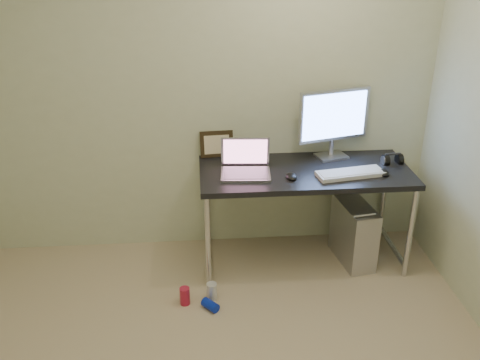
% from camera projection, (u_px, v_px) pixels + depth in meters
% --- Properties ---
extents(wall_back, '(3.50, 0.02, 2.50)m').
position_uv_depth(wall_back, '(197.00, 92.00, 3.86)').
color(wall_back, beige).
rests_on(wall_back, ground).
extents(desk, '(1.51, 0.66, 0.75)m').
position_uv_depth(desk, '(305.00, 180.00, 3.86)').
color(desk, black).
rests_on(desk, ground).
extents(tower_computer, '(0.27, 0.48, 0.50)m').
position_uv_depth(tower_computer, '(354.00, 233.00, 4.03)').
color(tower_computer, '#ADADB2').
rests_on(tower_computer, ground).
extents(cable_a, '(0.01, 0.16, 0.69)m').
position_uv_depth(cable_a, '(338.00, 194.00, 4.26)').
color(cable_a, black).
rests_on(cable_a, ground).
extents(cable_b, '(0.02, 0.11, 0.71)m').
position_uv_depth(cable_b, '(349.00, 197.00, 4.25)').
color(cable_b, black).
rests_on(cable_b, ground).
extents(can_red, '(0.08, 0.08, 0.13)m').
position_uv_depth(can_red, '(185.00, 296.00, 3.61)').
color(can_red, '#B21C3A').
rests_on(can_red, ground).
extents(can_white, '(0.09, 0.09, 0.13)m').
position_uv_depth(can_white, '(212.00, 292.00, 3.65)').
color(can_white, silver).
rests_on(can_white, ground).
extents(can_blue, '(0.13, 0.13, 0.06)m').
position_uv_depth(can_blue, '(210.00, 305.00, 3.57)').
color(can_blue, '#0B23B9').
rests_on(can_blue, ground).
extents(laptop, '(0.36, 0.31, 0.24)m').
position_uv_depth(laptop, '(245.00, 165.00, 3.76)').
color(laptop, '#AFAFB7').
rests_on(laptop, desk).
extents(monitor, '(0.55, 0.21, 0.52)m').
position_uv_depth(monitor, '(334.00, 118.00, 3.92)').
color(monitor, '#AFAFB7').
rests_on(monitor, desk).
extents(keyboard, '(0.49, 0.23, 0.03)m').
position_uv_depth(keyboard, '(350.00, 174.00, 3.73)').
color(keyboard, silver).
rests_on(keyboard, desk).
extents(mouse_right, '(0.08, 0.13, 0.04)m').
position_uv_depth(mouse_right, '(384.00, 171.00, 3.75)').
color(mouse_right, black).
rests_on(mouse_right, desk).
extents(mouse_left, '(0.08, 0.12, 0.04)m').
position_uv_depth(mouse_left, '(291.00, 175.00, 3.69)').
color(mouse_left, black).
rests_on(mouse_left, desk).
extents(headphones, '(0.15, 0.09, 0.10)m').
position_uv_depth(headphones, '(392.00, 160.00, 3.93)').
color(headphones, black).
rests_on(headphones, desk).
extents(picture_frame, '(0.25, 0.09, 0.20)m').
position_uv_depth(picture_frame, '(217.00, 144.00, 4.02)').
color(picture_frame, black).
rests_on(picture_frame, desk).
extents(webcam, '(0.04, 0.03, 0.11)m').
position_uv_depth(webcam, '(248.00, 149.00, 3.99)').
color(webcam, silver).
rests_on(webcam, desk).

